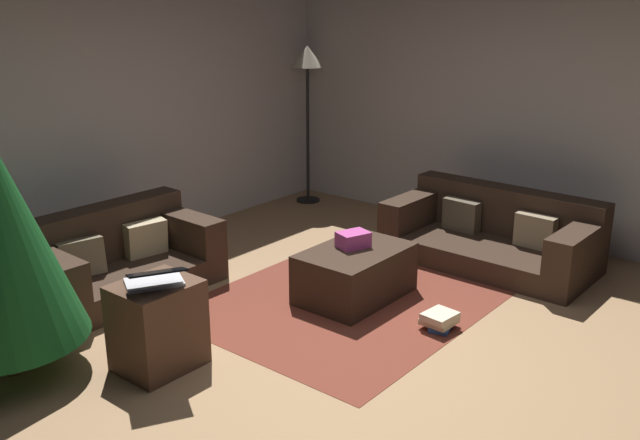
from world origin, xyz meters
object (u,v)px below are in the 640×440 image
Objects in this scene: book_stack at (440,320)px; gift_box at (353,240)px; laptop at (155,279)px; ottoman at (355,273)px; couch_left at (117,259)px; corner_lamp at (307,69)px; couch_right at (494,235)px; tv_remote at (358,237)px; side_table at (158,325)px.

gift_box is at bearing 83.43° from book_stack.
gift_box is 0.48× the size of laptop.
ottoman is 0.28m from gift_box.
couch_left reaches higher than ottoman.
ottoman is 0.51× the size of corner_lamp.
laptop is 1.81× the size of book_stack.
laptop is 0.28× the size of corner_lamp.
corner_lamp is (1.91, 2.12, 1.35)m from ottoman.
ottoman is (-1.47, 0.50, -0.05)m from couch_right.
laptop is 4.20m from corner_lamp.
couch_right is at bearing -13.67° from laptop.
ottoman is 3.25× the size of book_stack.
side_table is at bearing 143.96° from tv_remote.
couch_left is at bearing 125.23° from ottoman.
couch_right is 6.57× the size of book_stack.
couch_left is at bearing 102.48° from tv_remote.
ottoman is at bearing 126.63° from couch_left.
book_stack is at bearing 102.94° from couch_right.
couch_left reaches higher than couch_right.
side_table is 2.05m from book_stack.
side_table is 0.33× the size of corner_lamp.
laptop is at bearing 146.58° from book_stack.
gift_box is 0.13× the size of corner_lamp.
tv_remote is 2.83m from corner_lamp.
couch_left is 2.64× the size of side_table.
couch_left is 2.69m from book_stack.
corner_lamp is at bearing 56.23° from book_stack.
couch_right is 3.31m from side_table.
couch_right reaches higher than side_table.
gift_box is at bearing -9.05° from side_table.
couch_left is at bearing -170.71° from corner_lamp.
couch_right is 3.64× the size of laptop.
corner_lamp reaches higher than laptop.
tv_remote is at bearing 73.10° from book_stack.
couch_right is 2.96m from corner_lamp.
couch_left is at bearing 65.31° from laptop.
couch_right is at bearing 142.36° from couch_left.
tv_remote is (1.37, -1.48, 0.15)m from couch_left.
couch_left is at bearing 51.77° from couch_right.
gift_box is 0.86× the size of book_stack.
side_table is 4.25m from corner_lamp.
tv_remote is (0.19, 0.09, -0.05)m from gift_box.
book_stack is at bearing 115.12° from couch_left.
gift_box is (1.18, -1.57, 0.20)m from couch_left.
couch_right is at bearing 12.13° from book_stack.
couch_right is 1.56m from gift_box.
tv_remote is 0.27× the size of side_table.
gift_box is at bearing -132.17° from corner_lamp.
couch_right is (2.62, -2.12, -0.02)m from couch_left.
book_stack is at bearing -35.04° from side_table.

